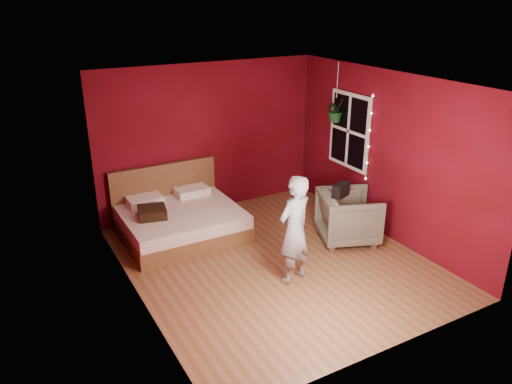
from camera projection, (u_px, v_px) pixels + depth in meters
The scene contains 10 objects.
floor at pixel (275, 261), 7.29m from camera, with size 4.50×4.50×0.00m, color brown.
room_walls at pixel (277, 151), 6.66m from camera, with size 4.04×4.54×2.62m.
window at pixel (349, 131), 8.34m from camera, with size 0.05×0.97×1.27m.
fairy_lights at pixel (369, 138), 7.91m from camera, with size 0.04×0.04×1.45m.
bed at pixel (179, 220), 8.01m from camera, with size 1.83×1.55×1.01m.
person at pixel (294, 230), 6.56m from camera, with size 0.55×0.36×1.51m, color slate.
armchair at pixel (349, 217), 7.78m from camera, with size 0.86×0.88×0.80m, color #676551.
handbag at pixel (341, 190), 7.46m from camera, with size 0.28×0.14×0.20m, color black.
throw_pillow at pixel (152, 212), 7.62m from camera, with size 0.42×0.42×0.15m, color black.
hanging_plant at pixel (336, 110), 8.42m from camera, with size 0.40×0.35×0.99m.
Camera 1 is at (-3.36, -5.43, 3.66)m, focal length 35.00 mm.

